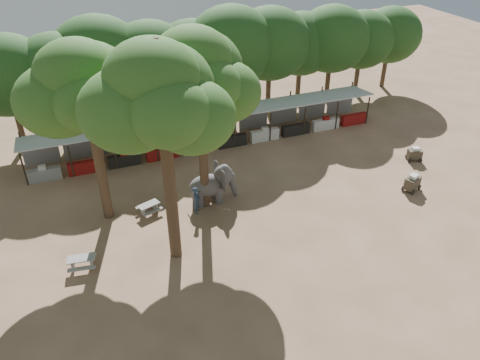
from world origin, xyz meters
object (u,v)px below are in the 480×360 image
object	(u,v)px
yard_tree_center	(158,99)
picnic_table_far	(149,207)
elephant	(213,184)
cart_back	(415,154)
picnic_table_near	(82,261)
yard_tree_back	(196,77)
yard_tree_left	(83,91)
handler	(197,200)
cart_front	(412,182)

from	to	relation	value
yard_tree_center	picnic_table_far	distance (m)	9.75
elephant	cart_back	xyz separation A→B (m)	(15.70, -0.44, -0.72)
yard_tree_center	picnic_table_near	distance (m)	10.00
yard_tree_back	yard_tree_left	bearing A→B (deg)	170.54
yard_tree_left	picnic_table_near	bearing A→B (deg)	-112.32
handler	yard_tree_back	bearing A→B (deg)	-11.37
yard_tree_left	picnic_table_far	size ratio (longest dim) A/B	6.71
handler	elephant	bearing A→B (deg)	-30.28
yard_tree_back	yard_tree_center	bearing A→B (deg)	-126.86
yard_tree_left	yard_tree_center	world-z (taller)	yard_tree_center
handler	cart_back	size ratio (longest dim) A/B	1.42
picnic_table_far	cart_back	xyz separation A→B (m)	(19.89, -0.56, 0.10)
yard_tree_center	yard_tree_back	xyz separation A→B (m)	(3.00, 4.00, -0.67)
yard_tree_left	cart_front	distance (m)	21.56
yard_tree_back	cart_front	xyz separation A→B (m)	(13.64, -3.60, -7.95)
yard_tree_center	picnic_table_far	bearing A→B (deg)	95.89
yard_tree_center	handler	bearing A→B (deg)	53.37
handler	picnic_table_near	distance (m)	7.70
elephant	picnic_table_far	world-z (taller)	elephant
yard_tree_back	cart_front	bearing A→B (deg)	-14.77
yard_tree_center	cart_front	xyz separation A→B (m)	(16.64, 0.41, -8.62)
handler	cart_front	world-z (taller)	handler
picnic_table_near	cart_front	distance (m)	21.47
picnic_table_far	cart_back	bearing A→B (deg)	-20.87
yard_tree_back	picnic_table_far	world-z (taller)	yard_tree_back
elephant	cart_front	xyz separation A→B (m)	(12.89, -3.70, -0.66)
elephant	yard_tree_left	bearing A→B (deg)	172.72
picnic_table_far	cart_front	world-z (taller)	cart_front
picnic_table_far	yard_tree_left	bearing A→B (deg)	143.92
handler	picnic_table_far	size ratio (longest dim) A/B	1.11
picnic_table_far	cart_front	bearing A→B (deg)	-31.87
yard_tree_back	elephant	world-z (taller)	yard_tree_back
yard_tree_center	picnic_table_near	world-z (taller)	yard_tree_center
yard_tree_left	picnic_table_far	distance (m)	8.22
handler	cart_front	bearing A→B (deg)	-74.70
yard_tree_left	picnic_table_near	distance (m)	9.11
yard_tree_center	handler	size ratio (longest dim) A/B	6.61
elephant	cart_back	distance (m)	15.73
picnic_table_near	handler	bearing A→B (deg)	28.36
picnic_table_near	picnic_table_far	distance (m)	5.74
yard_tree_back	cart_front	size ratio (longest dim) A/B	7.86
elephant	handler	bearing A→B (deg)	-146.43
yard_tree_back	handler	distance (m)	7.70
picnic_table_near	cart_back	distance (m)	24.49
yard_tree_back	picnic_table_far	size ratio (longest dim) A/B	6.92
elephant	picnic_table_far	xyz separation A→B (m)	(-4.19, 0.12, -0.82)
cart_back	cart_front	bearing A→B (deg)	-109.84
picnic_table_far	yard_tree_back	bearing A→B (deg)	-23.00
yard_tree_center	cart_back	world-z (taller)	yard_tree_center
yard_tree_center	cart_back	size ratio (longest dim) A/B	9.37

